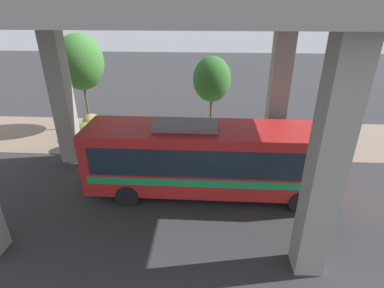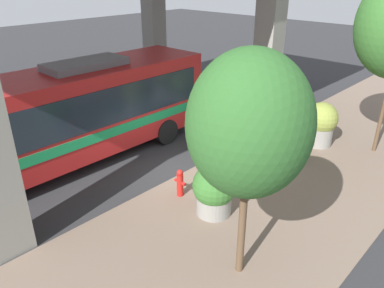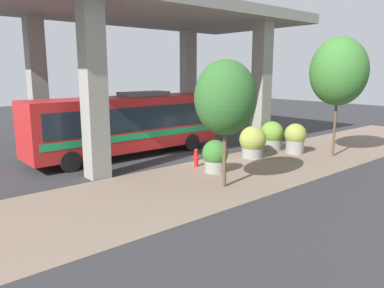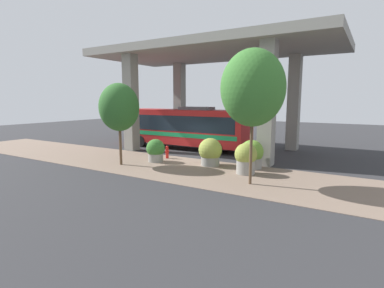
% 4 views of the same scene
% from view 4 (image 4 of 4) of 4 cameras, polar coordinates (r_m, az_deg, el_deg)
% --- Properties ---
extents(ground_plane, '(80.00, 80.00, 0.00)m').
position_cam_4_polar(ground_plane, '(21.19, -1.11, -2.64)').
color(ground_plane, '#2D2D30').
rests_on(ground_plane, ground).
extents(sidewalk_strip, '(6.00, 40.00, 0.02)m').
position_cam_4_polar(sidewalk_strip, '(18.78, -6.03, -4.09)').
color(sidewalk_strip, '#7A6656').
rests_on(sidewalk_strip, ground).
extents(overpass, '(9.40, 19.07, 8.19)m').
position_cam_4_polar(overpass, '(24.47, 4.07, 15.58)').
color(overpass, gray).
rests_on(overpass, ground).
extents(bus, '(2.68, 10.95, 3.50)m').
position_cam_4_polar(bus, '(24.94, -1.32, 3.44)').
color(bus, '#B21E1E').
rests_on(bus, ground).
extents(fire_hydrant, '(0.42, 0.20, 0.90)m').
position_cam_4_polar(fire_hydrant, '(20.93, -4.76, -1.54)').
color(fire_hydrant, red).
rests_on(fire_hydrant, ground).
extents(planter_front, '(1.45, 1.45, 1.73)m').
position_cam_4_polar(planter_front, '(18.55, 3.51, -1.54)').
color(planter_front, gray).
rests_on(planter_front, ground).
extents(planter_middle, '(1.23, 1.23, 1.72)m').
position_cam_4_polar(planter_middle, '(16.69, 10.21, -2.65)').
color(planter_middle, gray).
rests_on(planter_middle, ground).
extents(planter_back, '(1.22, 1.22, 1.52)m').
position_cam_4_polar(planter_back, '(19.83, -6.94, -1.23)').
color(planter_back, gray).
rests_on(planter_back, ground).
extents(planter_extra, '(1.39, 1.39, 1.71)m').
position_cam_4_polar(planter_extra, '(18.14, 11.30, -1.98)').
color(planter_extra, gray).
rests_on(planter_extra, ground).
extents(street_tree_near, '(3.00, 3.00, 6.41)m').
position_cam_4_polar(street_tree_near, '(14.36, 11.50, 10.41)').
color(street_tree_near, brown).
rests_on(street_tree_near, ground).
extents(street_tree_far, '(2.45, 2.45, 5.08)m').
position_cam_4_polar(street_tree_far, '(19.02, -13.71, 6.80)').
color(street_tree_far, brown).
rests_on(street_tree_far, ground).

